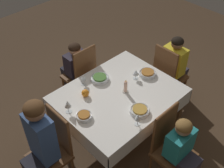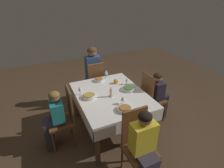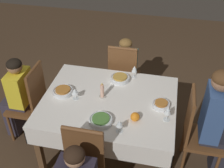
% 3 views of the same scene
% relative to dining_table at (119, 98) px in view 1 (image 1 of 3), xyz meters
% --- Properties ---
extents(ground_plane, '(8.00, 8.00, 0.00)m').
position_rel_dining_table_xyz_m(ground_plane, '(0.00, 0.00, -0.64)').
color(ground_plane, '#4C3826').
extents(dining_table, '(1.36, 1.10, 0.72)m').
position_rel_dining_table_xyz_m(dining_table, '(0.00, 0.00, 0.00)').
color(dining_table, white).
rests_on(dining_table, ground_plane).
extents(chair_east, '(0.38, 0.38, 0.97)m').
position_rel_dining_table_xyz_m(chair_east, '(0.91, -0.04, -0.13)').
color(chair_east, brown).
rests_on(chair_east, ground_plane).
extents(chair_west, '(0.38, 0.38, 0.97)m').
position_rel_dining_table_xyz_m(chair_west, '(-0.91, 0.04, -0.13)').
color(chair_west, brown).
rests_on(chair_west, ground_plane).
extents(chair_south, '(0.38, 0.38, 0.97)m').
position_rel_dining_table_xyz_m(chair_south, '(-0.06, -0.78, -0.13)').
color(chair_south, brown).
rests_on(chair_south, ground_plane).
extents(chair_north, '(0.38, 0.38, 0.97)m').
position_rel_dining_table_xyz_m(chair_north, '(0.01, 0.78, -0.13)').
color(chair_north, brown).
rests_on(chair_north, ground_plane).
extents(person_adult_denim, '(0.34, 0.30, 1.25)m').
position_rel_dining_table_xyz_m(person_adult_denim, '(1.06, -0.04, 0.06)').
color(person_adult_denim, '#282833').
rests_on(person_adult_denim, ground_plane).
extents(person_child_yellow, '(0.33, 0.30, 1.05)m').
position_rel_dining_table_xyz_m(person_child_yellow, '(-1.07, 0.04, -0.07)').
color(person_child_yellow, '#383342').
rests_on(person_child_yellow, ground_plane).
extents(person_child_dark, '(0.30, 0.33, 0.96)m').
position_rel_dining_table_xyz_m(person_child_dark, '(-0.06, -0.95, -0.12)').
color(person_child_dark, '#282833').
rests_on(person_child_dark, ground_plane).
extents(person_child_teal, '(0.30, 0.33, 0.97)m').
position_rel_dining_table_xyz_m(person_child_teal, '(0.01, 0.95, -0.11)').
color(person_child_teal, '#383342').
rests_on(person_child_teal, ground_plane).
extents(bowl_east, '(0.18, 0.18, 0.06)m').
position_rel_dining_table_xyz_m(bowl_east, '(0.53, 0.01, 0.11)').
color(bowl_east, silver).
rests_on(bowl_east, dining_table).
extents(wine_glass_east, '(0.07, 0.07, 0.16)m').
position_rel_dining_table_xyz_m(wine_glass_east, '(0.60, -0.17, 0.20)').
color(wine_glass_east, white).
rests_on(wine_glass_east, dining_table).
extents(bowl_west, '(0.22, 0.22, 0.06)m').
position_rel_dining_table_xyz_m(bowl_west, '(-0.49, 0.01, 0.11)').
color(bowl_west, silver).
rests_on(bowl_west, dining_table).
extents(wine_glass_west, '(0.07, 0.07, 0.13)m').
position_rel_dining_table_xyz_m(wine_glass_west, '(-0.34, -0.05, 0.17)').
color(wine_glass_west, white).
rests_on(wine_glass_west, dining_table).
extents(bowl_south, '(0.22, 0.22, 0.06)m').
position_rel_dining_table_xyz_m(bowl_south, '(0.00, -0.33, 0.11)').
color(bowl_south, silver).
rests_on(bowl_south, dining_table).
extents(wine_glass_south, '(0.07, 0.07, 0.13)m').
position_rel_dining_table_xyz_m(wine_glass_south, '(0.19, -0.40, 0.17)').
color(wine_glass_south, white).
rests_on(wine_glass_south, dining_table).
extents(bowl_north, '(0.22, 0.22, 0.06)m').
position_rel_dining_table_xyz_m(bowl_north, '(0.05, 0.37, 0.11)').
color(bowl_north, silver).
rests_on(bowl_north, dining_table).
extents(wine_glass_north, '(0.06, 0.06, 0.15)m').
position_rel_dining_table_xyz_m(wine_glass_north, '(0.19, 0.46, 0.19)').
color(wine_glass_north, white).
rests_on(wine_glass_north, dining_table).
extents(candle_centerpiece, '(0.07, 0.07, 0.18)m').
position_rel_dining_table_xyz_m(candle_centerpiece, '(-0.08, 0.03, 0.15)').
color(candle_centerpiece, beige).
rests_on(candle_centerpiece, dining_table).
extents(orange_fruit, '(0.09, 0.09, 0.09)m').
position_rel_dining_table_xyz_m(orange_fruit, '(0.30, -0.24, 0.12)').
color(orange_fruit, orange).
rests_on(orange_fruit, dining_table).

